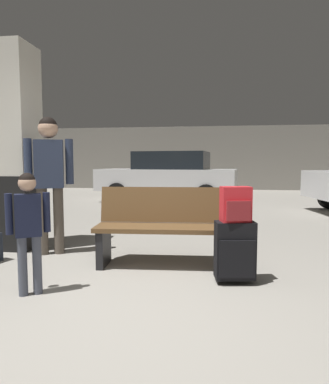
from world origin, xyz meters
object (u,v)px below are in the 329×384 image
(adult, at_px, (49,170))
(child, at_px, (28,220))
(structural_pillar, at_px, (14,149))
(parked_car_far, at_px, (169,175))
(bench, at_px, (167,227))
(suitcase, at_px, (235,251))
(backpack_bright, at_px, (236,205))

(adult, bearing_deg, child, -71.03)
(structural_pillar, bearing_deg, child, -55.61)
(adult, distance_m, parked_car_far, 6.18)
(structural_pillar, xyz_separation_m, bench, (2.17, -0.53, -0.92))
(suitcase, relative_size, child, 0.56)
(bench, xyz_separation_m, adult, (-1.54, 0.26, 0.64))
(backpack_bright, distance_m, adult, 2.42)
(bench, xyz_separation_m, parked_car_far, (-0.78, 6.39, 0.36))
(child, bearing_deg, parked_car_far, 87.64)
(bench, xyz_separation_m, child, (-1.09, -1.05, 0.23))
(child, bearing_deg, backpack_bright, 16.81)
(bench, height_order, backpack_bright, backpack_bright)
(suitcase, height_order, adult, adult)
(suitcase, relative_size, adult, 0.35)
(backpack_bright, xyz_separation_m, parked_car_far, (-1.52, 6.89, 0.03))
(suitcase, distance_m, adult, 2.52)
(structural_pillar, height_order, bench, structural_pillar)
(structural_pillar, distance_m, adult, 0.74)
(suitcase, xyz_separation_m, parked_car_far, (-1.52, 6.89, 0.48))
(suitcase, xyz_separation_m, child, (-1.82, -0.55, 0.35))
(structural_pillar, distance_m, parked_car_far, 6.05)
(backpack_bright, distance_m, child, 1.91)
(structural_pillar, bearing_deg, suitcase, -19.48)
(structural_pillar, distance_m, bench, 2.42)
(adult, bearing_deg, structural_pillar, 156.99)
(bench, height_order, adult, adult)
(bench, bearing_deg, structural_pillar, 166.24)
(child, bearing_deg, structural_pillar, 124.39)
(structural_pillar, bearing_deg, bench, -13.76)
(bench, bearing_deg, parked_car_far, 96.99)
(backpack_bright, height_order, child, child)
(child, relative_size, adult, 0.62)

